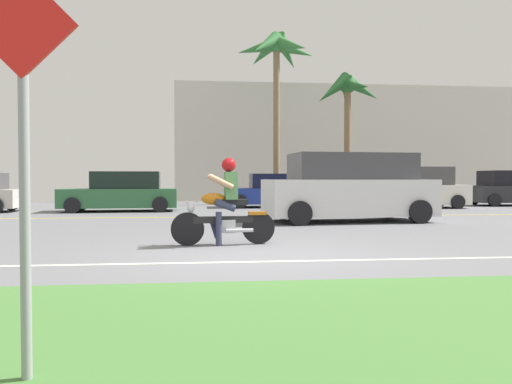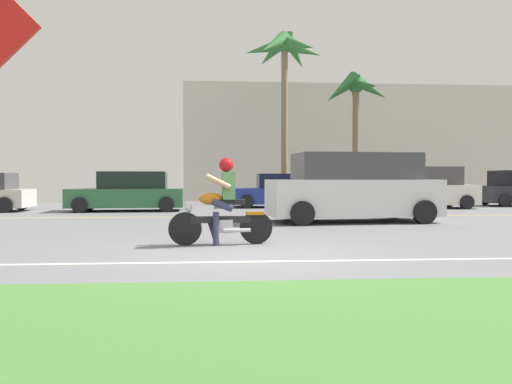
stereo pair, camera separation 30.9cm
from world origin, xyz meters
TOP-DOWN VIEW (x-y plane):
  - ground at (0.00, 3.00)m, footprint 56.00×30.00m
  - grass_median at (0.00, -4.10)m, footprint 56.00×3.80m
  - lane_line_near at (0.00, -0.60)m, footprint 50.40×0.12m
  - lane_line_far at (0.00, 7.85)m, footprint 50.40×0.12m
  - motorcyclist at (-0.42, 1.32)m, footprint 1.91×0.62m
  - suv_nearby at (3.29, 5.85)m, footprint 4.95×2.41m
  - parked_car_1 at (-3.87, 11.01)m, footprint 4.28×2.12m
  - parked_car_2 at (2.13, 13.04)m, footprint 3.95×1.93m
  - parked_car_3 at (7.82, 11.97)m, footprint 4.50×2.00m
  - palm_tree_0 at (2.65, 15.89)m, footprint 3.97×3.62m
  - palm_tree_1 at (5.86, 14.95)m, footprint 3.37×3.44m
  - building_far at (8.00, 21.00)m, footprint 20.83×4.00m

SIDE VIEW (x-z plane):
  - ground at x=0.00m, z-range -0.04..0.00m
  - lane_line_near at x=0.00m, z-range 0.00..0.01m
  - lane_line_far at x=0.00m, z-range 0.00..0.01m
  - grass_median at x=0.00m, z-range 0.00..0.06m
  - parked_car_2 at x=2.13m, z-range -0.04..1.38m
  - motorcyclist at x=-0.42m, z-range -0.12..1.47m
  - parked_car_1 at x=-3.87m, z-range -0.04..1.43m
  - parked_car_3 at x=7.82m, z-range -0.06..1.63m
  - suv_nearby at x=3.29m, z-range -0.03..1.89m
  - building_far at x=8.00m, z-range 0.00..6.47m
  - palm_tree_1 at x=5.86m, z-range 2.04..8.21m
  - palm_tree_0 at x=2.65m, z-range 2.94..11.29m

